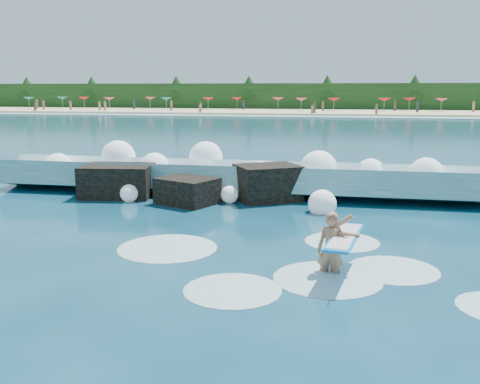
{
  "coord_description": "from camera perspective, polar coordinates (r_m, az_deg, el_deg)",
  "views": [
    {
      "loc": [
        4.41,
        -12.35,
        4.04
      ],
      "look_at": [
        1.5,
        2.0,
        1.2
      ],
      "focal_mm": 40.0,
      "sensor_mm": 36.0,
      "label": 1
    }
  ],
  "objects": [
    {
      "name": "surfer_with_board",
      "position": [
        11.93,
        10.0,
        -5.81
      ],
      "size": [
        1.07,
        2.9,
        1.71
      ],
      "color": "#9D6649",
      "rests_on": "ground"
    },
    {
      "name": "treeline",
      "position": [
        100.46,
        9.09,
        9.96
      ],
      "size": [
        140.0,
        4.0,
        5.0
      ],
      "primitive_type": "cube",
      "color": "black",
      "rests_on": "ground"
    },
    {
      "name": "rock_cluster",
      "position": [
        19.95,
        -6.01,
        0.64
      ],
      "size": [
        8.5,
        3.59,
        1.52
      ],
      "color": "black",
      "rests_on": "ground"
    },
    {
      "name": "wave_spray",
      "position": [
        20.85,
        -0.85,
        2.52
      ],
      "size": [
        15.55,
        4.51,
        2.13
      ],
      "color": "white",
      "rests_on": "ground"
    },
    {
      "name": "wet_band",
      "position": [
        79.58,
        8.36,
        7.98
      ],
      "size": [
        140.0,
        5.0,
        0.08
      ],
      "primitive_type": "cube",
      "color": "silver",
      "rests_on": "ground"
    },
    {
      "name": "beach",
      "position": [
        90.54,
        8.76,
        8.42
      ],
      "size": [
        140.0,
        20.0,
        0.4
      ],
      "primitive_type": "cube",
      "color": "tan",
      "rests_on": "ground"
    },
    {
      "name": "ground",
      "position": [
        13.73,
        -7.87,
        -6.25
      ],
      "size": [
        200.0,
        200.0,
        0.0
      ],
      "primitive_type": "plane",
      "color": "#083142",
      "rests_on": "ground"
    },
    {
      "name": "breaking_wave",
      "position": [
        21.03,
        -0.78,
        1.46
      ],
      "size": [
        18.71,
        2.88,
        1.61
      ],
      "color": "teal",
      "rests_on": "ground"
    },
    {
      "name": "beachgoers",
      "position": [
        87.66,
        9.17,
        8.93
      ],
      "size": [
        101.45,
        12.25,
        1.92
      ],
      "color": "#3F332D",
      "rests_on": "ground"
    },
    {
      "name": "surf_foam",
      "position": [
        12.58,
        5.14,
        -7.8
      ],
      "size": [
        9.58,
        6.04,
        0.13
      ],
      "color": "silver",
      "rests_on": "ground"
    },
    {
      "name": "beach_umbrellas",
      "position": [
        92.59,
        8.87,
        9.74
      ],
      "size": [
        112.09,
        6.77,
        0.5
      ],
      "color": "#137B77",
      "rests_on": "ground"
    }
  ]
}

